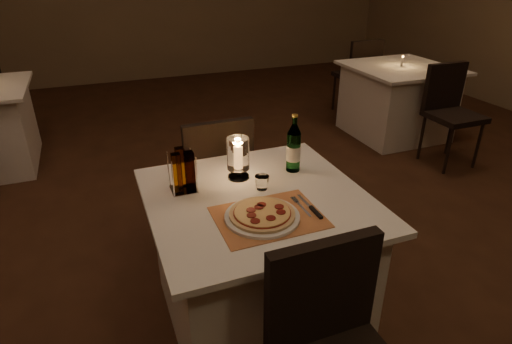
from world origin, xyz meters
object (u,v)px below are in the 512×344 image
object	(u,v)px
main_table	(257,260)
water_bottle	(294,148)
chair_far	(216,170)
plate	(262,217)
pizza	(262,213)
chair_near	(333,342)
hurricane_candle	(238,155)
neighbor_table_right	(396,101)
tumbler	(262,182)

from	to	relation	value
main_table	water_bottle	xyz separation A→B (m)	(0.27, 0.19, 0.49)
chair_far	plate	distance (m)	0.92
chair_far	pizza	size ratio (longest dim) A/B	3.21
chair_near	plate	distance (m)	0.57
chair_far	pizza	xyz separation A→B (m)	(-0.05, -0.89, 0.22)
main_table	hurricane_candle	world-z (taller)	hurricane_candle
chair_far	neighbor_table_right	world-z (taller)	chair_far
neighbor_table_right	chair_far	bearing A→B (deg)	-152.28
pizza	hurricane_candle	distance (m)	0.41
tumbler	water_bottle	distance (m)	0.27
chair_far	neighbor_table_right	distance (m)	2.66
water_bottle	tumbler	bearing A→B (deg)	-150.19
pizza	neighbor_table_right	distance (m)	3.23
tumbler	hurricane_candle	xyz separation A→B (m)	(-0.07, 0.15, 0.09)
main_table	plate	bearing A→B (deg)	-105.52
main_table	pizza	size ratio (longest dim) A/B	3.57
tumbler	neighbor_table_right	size ratio (longest dim) A/B	0.07
main_table	hurricane_candle	size ratio (longest dim) A/B	4.67
main_table	chair_far	size ratio (longest dim) A/B	1.11
hurricane_candle	plate	bearing A→B (deg)	-94.60
main_table	chair_far	world-z (taller)	chair_far
chair_near	chair_far	bearing A→B (deg)	90.00
plate	main_table	bearing A→B (deg)	74.48
chair_far	plate	bearing A→B (deg)	-93.20
chair_far	water_bottle	distance (m)	0.67
plate	neighbor_table_right	distance (m)	3.23
main_table	chair_near	size ratio (longest dim) A/B	1.11
chair_near	tumbler	distance (m)	0.81
main_table	tumbler	size ratio (longest dim) A/B	14.64
plate	tumbler	distance (m)	0.27
main_table	pizza	world-z (taller)	pizza
hurricane_candle	pizza	bearing A→B (deg)	-94.58
hurricane_candle	chair_near	bearing A→B (deg)	-88.89
tumbler	main_table	bearing A→B (deg)	-126.37
hurricane_candle	neighbor_table_right	size ratio (longest dim) A/B	0.21
hurricane_candle	neighbor_table_right	distance (m)	2.97
plate	pizza	distance (m)	0.02
plate	hurricane_candle	world-z (taller)	hurricane_candle
pizza	water_bottle	world-z (taller)	water_bottle
neighbor_table_right	water_bottle	bearing A→B (deg)	-139.80
plate	hurricane_candle	size ratio (longest dim) A/B	1.50
pizza	chair_far	bearing A→B (deg)	86.81
chair_far	hurricane_candle	bearing A→B (deg)	-92.08
main_table	water_bottle	world-z (taller)	water_bottle
chair_near	chair_far	distance (m)	1.43
chair_far	pizza	world-z (taller)	chair_far
tumbler	water_bottle	xyz separation A→B (m)	(0.23, 0.13, 0.09)
plate	water_bottle	size ratio (longest dim) A/B	1.05
plate	water_bottle	world-z (taller)	water_bottle
pizza	hurricane_candle	xyz separation A→B (m)	(0.03, 0.40, 0.10)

